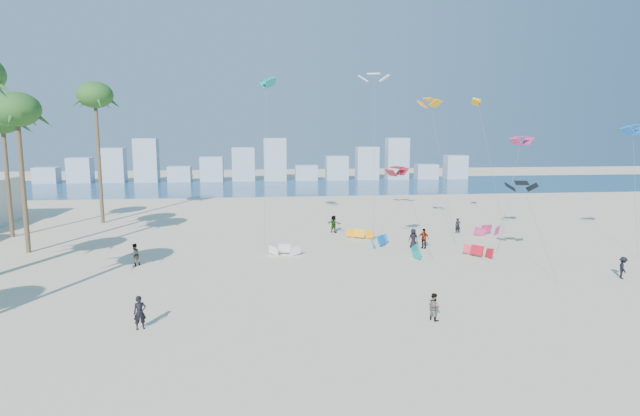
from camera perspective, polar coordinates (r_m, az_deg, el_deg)
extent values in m
plane|color=beige|center=(25.93, -2.76, -15.47)|extent=(220.00, 220.00, 0.00)
plane|color=navy|center=(96.20, -5.50, 2.36)|extent=(220.00, 220.00, 0.00)
imported|color=black|center=(30.05, -18.81, -10.62)|extent=(0.77, 0.63, 1.81)
imported|color=gray|center=(30.50, 12.12, -10.32)|extent=(0.89, 0.94, 1.54)
imported|color=black|center=(47.54, 10.00, -3.24)|extent=(0.89, 0.63, 1.74)
imported|color=gray|center=(47.58, 11.09, -3.23)|extent=(1.04, 1.04, 1.78)
imported|color=black|center=(43.21, 29.81, -5.60)|extent=(0.92, 1.16, 1.57)
imported|color=gray|center=(53.58, 1.47, -1.73)|extent=(1.60, 1.46, 1.78)
imported|color=black|center=(54.98, 14.60, -1.87)|extent=(0.59, 0.41, 1.55)
imported|color=gray|center=(43.30, -19.33, -4.78)|extent=(1.07, 1.08, 1.76)
cylinder|color=#595959|center=(45.02, 10.13, -0.40)|extent=(2.19, 3.78, 7.18)
cylinder|color=#595959|center=(50.08, 13.06, 3.83)|extent=(2.16, 2.21, 13.08)
cylinder|color=#595959|center=(48.59, 19.73, 1.43)|extent=(3.02, 2.61, 9.77)
cylinder|color=#595959|center=(48.53, -5.91, 5.06)|extent=(0.51, 5.78, 15.12)
cylinder|color=#595959|center=(55.59, 17.91, 4.24)|extent=(2.60, 2.25, 13.36)
cylinder|color=#595959|center=(41.53, 22.49, -2.24)|extent=(0.40, 5.20, 6.40)
cylinder|color=#595959|center=(51.37, 5.83, 5.65)|extent=(0.95, 5.15, 15.79)
cylinder|color=#595959|center=(50.84, 30.81, 1.54)|extent=(0.84, 3.11, 10.70)
cylinder|color=brown|center=(50.86, -29.34, 2.42)|extent=(0.40, 0.40, 12.04)
ellipsoid|color=#23571E|center=(50.67, -29.86, 9.20)|extent=(3.80, 3.80, 2.85)
cylinder|color=brown|center=(59.01, -30.58, 2.74)|extent=(0.40, 0.40, 11.41)
ellipsoid|color=#23571E|center=(58.81, -31.02, 8.27)|extent=(3.80, 3.80, 2.85)
cylinder|color=brown|center=(63.23, -22.68, 4.80)|extent=(0.40, 0.40, 14.03)
ellipsoid|color=#23571E|center=(63.22, -23.06, 11.15)|extent=(3.80, 3.80, 2.85)
cube|color=#9EADBF|center=(113.50, -27.35, 3.15)|extent=(4.40, 3.00, 3.00)
cube|color=#9EADBF|center=(111.36, -24.40, 3.73)|extent=(4.40, 3.00, 4.80)
cube|color=#9EADBF|center=(109.54, -21.33, 4.31)|extent=(4.40, 3.00, 6.60)
cube|color=#9EADBF|center=(108.06, -18.17, 4.90)|extent=(4.40, 3.00, 8.40)
cube|color=#9EADBF|center=(107.17, -14.85, 3.57)|extent=(4.40, 3.00, 3.00)
cube|color=#9EADBF|center=(106.36, -11.56, 4.13)|extent=(4.40, 3.00, 4.80)
cube|color=#9EADBF|center=(105.91, -8.22, 4.69)|extent=(4.40, 3.00, 6.60)
cube|color=#9EADBF|center=(105.84, -4.86, 5.23)|extent=(4.40, 3.00, 8.40)
cube|color=#9EADBF|center=(106.38, -1.50, 3.82)|extent=(4.40, 3.00, 3.00)
cube|color=#9EADBF|center=(107.02, 1.82, 4.33)|extent=(4.40, 3.00, 4.80)
cube|color=#9EADBF|center=(108.01, 5.09, 4.82)|extent=(4.40, 3.00, 6.60)
cube|color=#9EADBF|center=(109.35, 8.30, 5.28)|extent=(4.40, 3.00, 8.40)
cube|color=#9EADBF|center=(111.27, 11.36, 3.87)|extent=(4.40, 3.00, 3.00)
cube|color=#9EADBF|center=(113.24, 14.38, 4.30)|extent=(4.40, 3.00, 4.80)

